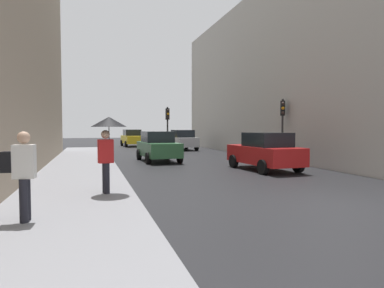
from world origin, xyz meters
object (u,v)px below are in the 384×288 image
(traffic_light_mid_street, at_px, (283,119))
(car_yellow_taxi, at_px, (132,138))
(pedestrian_with_umbrella, at_px, (108,133))
(pedestrian_with_black_backpack, at_px, (22,171))
(traffic_light_far_median, at_px, (168,122))
(car_red_sedan, at_px, (265,151))
(car_silver_hatchback, at_px, (182,140))
(car_green_estate, at_px, (158,146))

(traffic_light_mid_street, relative_size, car_yellow_taxi, 0.83)
(pedestrian_with_umbrella, height_order, pedestrian_with_black_backpack, pedestrian_with_umbrella)
(traffic_light_far_median, xyz_separation_m, car_red_sedan, (2.29, -10.85, -1.54))
(car_red_sedan, height_order, pedestrian_with_umbrella, pedestrian_with_umbrella)
(car_silver_hatchback, bearing_deg, car_green_estate, -112.20)
(car_silver_hatchback, height_order, car_green_estate, same)
(car_yellow_taxi, height_order, pedestrian_with_umbrella, pedestrian_with_umbrella)
(car_yellow_taxi, distance_m, pedestrian_with_black_backpack, 29.81)
(traffic_light_mid_street, height_order, pedestrian_with_black_backpack, traffic_light_mid_street)
(traffic_light_mid_street, distance_m, car_yellow_taxi, 20.27)
(traffic_light_far_median, xyz_separation_m, pedestrian_with_umbrella, (-5.03, -15.44, -0.58))
(traffic_light_far_median, relative_size, pedestrian_with_umbrella, 1.64)
(traffic_light_mid_street, bearing_deg, pedestrian_with_umbrella, -143.00)
(car_red_sedan, xyz_separation_m, pedestrian_with_black_backpack, (-9.08, -7.19, 0.29))
(car_yellow_taxi, relative_size, pedestrian_with_black_backpack, 2.44)
(car_yellow_taxi, height_order, car_green_estate, same)
(car_green_estate, bearing_deg, pedestrian_with_black_backpack, -111.67)
(car_silver_hatchback, relative_size, pedestrian_with_umbrella, 2.01)
(traffic_light_mid_street, relative_size, car_red_sedan, 0.83)
(traffic_light_far_median, bearing_deg, traffic_light_mid_street, -58.21)
(car_green_estate, xyz_separation_m, pedestrian_with_umbrella, (-3.33, -10.21, 0.96))
(car_red_sedan, distance_m, pedestrian_with_umbrella, 8.69)
(car_yellow_taxi, relative_size, car_green_estate, 1.01)
(pedestrian_with_umbrella, bearing_deg, car_red_sedan, 32.12)
(pedestrian_with_umbrella, bearing_deg, car_silver_hatchback, 69.90)
(traffic_light_far_median, height_order, car_red_sedan, traffic_light_far_median)
(car_yellow_taxi, xyz_separation_m, car_green_estate, (-0.35, -16.50, 0.00))
(traffic_light_mid_street, xyz_separation_m, pedestrian_with_umbrella, (-9.95, -7.50, -0.64))
(traffic_light_far_median, bearing_deg, pedestrian_with_umbrella, -108.03)
(car_yellow_taxi, xyz_separation_m, pedestrian_with_umbrella, (-3.68, -26.71, 0.96))
(car_silver_hatchback, height_order, pedestrian_with_black_backpack, pedestrian_with_black_backpack)
(traffic_light_mid_street, distance_m, car_silver_hatchback, 12.76)
(car_yellow_taxi, bearing_deg, car_red_sedan, -80.66)
(car_silver_hatchback, distance_m, car_green_estate, 10.44)
(car_silver_hatchback, bearing_deg, traffic_light_mid_street, -77.79)
(car_silver_hatchback, bearing_deg, car_yellow_taxi, 117.72)
(traffic_light_mid_street, height_order, car_yellow_taxi, traffic_light_mid_street)
(traffic_light_far_median, xyz_separation_m, car_green_estate, (-1.70, -5.23, -1.54))
(car_red_sedan, height_order, car_green_estate, same)
(traffic_light_far_median, relative_size, car_green_estate, 0.82)
(car_silver_hatchback, distance_m, pedestrian_with_black_backpack, 24.22)
(traffic_light_far_median, xyz_separation_m, pedestrian_with_black_backpack, (-6.79, -18.04, -1.26))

